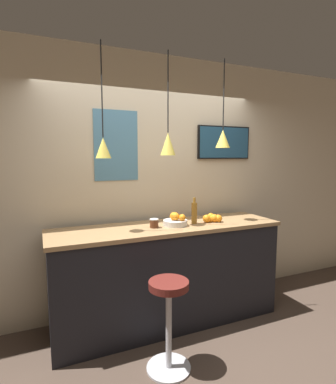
{
  "coord_description": "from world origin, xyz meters",
  "views": [
    {
      "loc": [
        -1.21,
        -2.13,
        1.77
      ],
      "look_at": [
        0.0,
        0.67,
        1.4
      ],
      "focal_mm": 28.0,
      "sensor_mm": 36.0,
      "label": 1
    }
  ],
  "objects_px": {
    "bar_stool": "(169,311)",
    "juice_bottle": "(194,213)",
    "spread_jar": "(154,223)",
    "fruit_bowl": "(176,221)",
    "mounted_tv": "(224,143)"
  },
  "relations": [
    {
      "from": "bar_stool",
      "to": "juice_bottle",
      "type": "xyz_separation_m",
      "value": [
        0.58,
        0.64,
        0.67
      ]
    },
    {
      "from": "bar_stool",
      "to": "spread_jar",
      "type": "xyz_separation_m",
      "value": [
        0.12,
        0.64,
        0.59
      ]
    },
    {
      "from": "fruit_bowl",
      "to": "mounted_tv",
      "type": "xyz_separation_m",
      "value": [
        0.86,
        0.43,
        0.83
      ]
    },
    {
      "from": "spread_jar",
      "to": "mounted_tv",
      "type": "height_order",
      "value": "mounted_tv"
    },
    {
      "from": "spread_jar",
      "to": "mounted_tv",
      "type": "distance_m",
      "value": 1.45
    },
    {
      "from": "juice_bottle",
      "to": "fruit_bowl",
      "type": "bearing_deg",
      "value": -178.88
    },
    {
      "from": "bar_stool",
      "to": "juice_bottle",
      "type": "relative_size",
      "value": 2.72
    },
    {
      "from": "spread_jar",
      "to": "bar_stool",
      "type": "bearing_deg",
      "value": -100.53
    },
    {
      "from": "fruit_bowl",
      "to": "mounted_tv",
      "type": "bearing_deg",
      "value": 26.43
    },
    {
      "from": "bar_stool",
      "to": "fruit_bowl",
      "type": "height_order",
      "value": "fruit_bowl"
    },
    {
      "from": "bar_stool",
      "to": "spread_jar",
      "type": "relative_size",
      "value": 8.54
    },
    {
      "from": "bar_stool",
      "to": "spread_jar",
      "type": "bearing_deg",
      "value": 79.47
    },
    {
      "from": "fruit_bowl",
      "to": "spread_jar",
      "type": "distance_m",
      "value": 0.24
    },
    {
      "from": "fruit_bowl",
      "to": "juice_bottle",
      "type": "relative_size",
      "value": 0.9
    },
    {
      "from": "juice_bottle",
      "to": "mounted_tv",
      "type": "xyz_separation_m",
      "value": [
        0.64,
        0.42,
        0.77
      ]
    }
  ]
}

